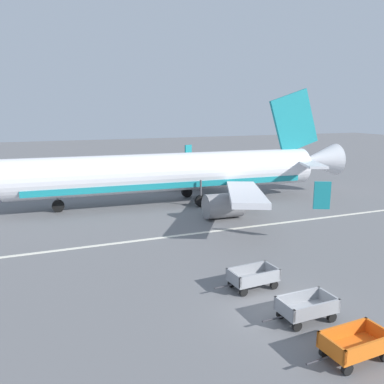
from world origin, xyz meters
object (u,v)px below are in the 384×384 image
Objects in this scene: baggage_cart_second_in_row at (306,308)px; baggage_cart_third_in_row at (253,277)px; baggage_cart_nearest at (355,344)px; airplane at (179,173)px.

baggage_cart_second_in_row is 3.72m from baggage_cart_third_in_row.
baggage_cart_second_in_row is at bearing 88.38° from baggage_cart_nearest.
airplane is at bearing 83.88° from baggage_cart_second_in_row.
baggage_cart_third_in_row is at bearing -98.86° from airplane.
baggage_cart_nearest is at bearing -85.93° from baggage_cart_third_in_row.
airplane is at bearing 84.39° from baggage_cart_nearest.
baggage_cart_nearest is 6.67m from baggage_cart_third_in_row.
airplane reaches higher than baggage_cart_second_in_row.
baggage_cart_nearest is 1.00× the size of baggage_cart_third_in_row.
baggage_cart_second_in_row is (-2.50, -23.28, -2.45)m from airplane.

